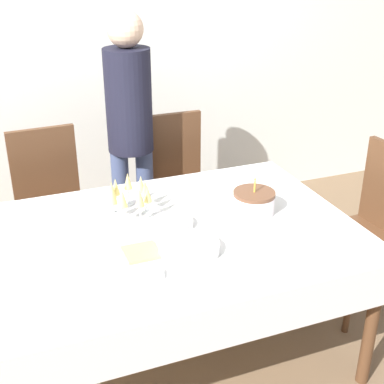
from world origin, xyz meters
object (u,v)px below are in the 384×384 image
plate_stack_main (189,247)px  person_standing (130,120)px  dining_chair_far_left (51,202)px  birthday_cake (254,202)px  plate_stack_dessert (173,223)px  dining_chair_far_right (177,182)px  champagne_tray (130,199)px  dining_chair_right_end (372,223)px

plate_stack_main → person_standing: (0.06, 1.17, 0.23)m
dining_chair_far_left → birthday_cake: 1.29m
plate_stack_dessert → dining_chair_far_left: bearing=118.1°
dining_chair_far_right → person_standing: person_standing is taller
dining_chair_far_left → champagne_tray: (0.31, -0.70, 0.28)m
champagne_tray → plate_stack_dessert: champagne_tray is taller
birthday_cake → dining_chair_right_end: bearing=-2.2°
birthday_cake → dining_chair_far_right: bearing=95.7°
dining_chair_right_end → birthday_cake: 0.78m
birthday_cake → champagne_tray: (-0.59, 0.19, 0.04)m
dining_chair_far_right → plate_stack_dessert: size_ratio=4.96×
champagne_tray → plate_stack_main: 0.46m
champagne_tray → dining_chair_far_right: bearing=54.6°
dining_chair_far_left → plate_stack_dessert: dining_chair_far_left is taller
birthday_cake → plate_stack_dessert: 0.43m
dining_chair_right_end → birthday_cake: size_ratio=4.61×
dining_chair_far_right → plate_stack_main: (-0.35, -1.13, 0.21)m
dining_chair_far_left → dining_chair_far_right: (0.81, 0.00, 0.00)m
champagne_tray → plate_stack_main: champagne_tray is taller
dining_chair_far_right → dining_chair_right_end: same height
dining_chair_far_left → person_standing: (0.52, 0.04, 0.44)m
dining_chair_far_right → person_standing: bearing=172.3°
person_standing → plate_stack_dessert: bearing=-93.2°
plate_stack_main → birthday_cake: bearing=28.3°
dining_chair_far_left → birthday_cake: (0.90, -0.89, 0.25)m
plate_stack_main → person_standing: 1.19m
plate_stack_main → person_standing: size_ratio=0.17×
dining_chair_far_left → dining_chair_far_right: size_ratio=1.00×
dining_chair_right_end → plate_stack_main: (-1.17, -0.21, 0.21)m
plate_stack_dessert → person_standing: 0.95m
dining_chair_far_left → birthday_cake: dining_chair_far_left is taller
plate_stack_main → plate_stack_dessert: 0.24m
champagne_tray → plate_stack_dessert: size_ratio=1.70×
dining_chair_right_end → plate_stack_dessert: (-1.17, 0.03, 0.21)m
dining_chair_far_right → birthday_cake: dining_chair_far_right is taller
dining_chair_far_right → birthday_cake: (0.09, -0.89, 0.25)m
birthday_cake → plate_stack_main: bearing=-151.7°
plate_stack_main → plate_stack_dessert: (0.01, 0.24, -0.00)m
dining_chair_far_left → dining_chair_far_right: 0.81m
dining_chair_far_right → champagne_tray: dining_chair_far_right is taller
person_standing → dining_chair_far_right: bearing=-7.7°
dining_chair_far_right → birthday_cake: bearing=-84.3°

